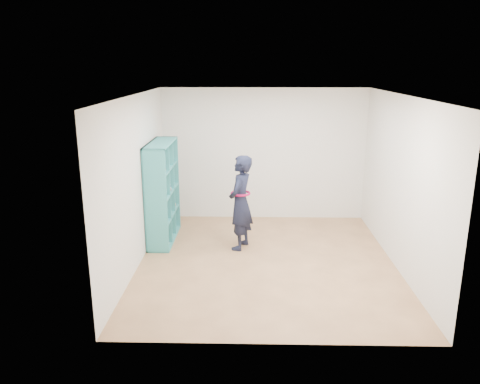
{
  "coord_description": "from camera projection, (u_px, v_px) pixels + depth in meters",
  "views": [
    {
      "loc": [
        -0.26,
        -6.86,
        3.05
      ],
      "look_at": [
        -0.43,
        0.3,
        1.07
      ],
      "focal_mm": 35.0,
      "sensor_mm": 36.0,
      "label": 1
    }
  ],
  "objects": [
    {
      "name": "wall_front",
      "position": [
        275.0,
        236.0,
        4.91
      ],
      "size": [
        4.0,
        0.02,
        2.6
      ],
      "primitive_type": "cube",
      "color": "silver",
      "rests_on": "floor"
    },
    {
      "name": "bookshelf",
      "position": [
        161.0,
        193.0,
        8.17
      ],
      "size": [
        0.38,
        1.31,
        1.75
      ],
      "color": "teal",
      "rests_on": "floor"
    },
    {
      "name": "smartphone",
      "position": [
        234.0,
        194.0,
        7.89
      ],
      "size": [
        0.05,
        0.1,
        0.14
      ],
      "rotation": [
        0.32,
        0.0,
        -0.35
      ],
      "color": "silver",
      "rests_on": "person"
    },
    {
      "name": "wall_left",
      "position": [
        136.0,
        182.0,
        7.12
      ],
      "size": [
        0.02,
        4.5,
        2.6
      ],
      "primitive_type": "cube",
      "color": "silver",
      "rests_on": "floor"
    },
    {
      "name": "person",
      "position": [
        241.0,
        203.0,
        7.79
      ],
      "size": [
        0.55,
        0.68,
        1.6
      ],
      "rotation": [
        0.0,
        0.0,
        -1.89
      ],
      "color": "black",
      "rests_on": "floor"
    },
    {
      "name": "wall_right",
      "position": [
        401.0,
        184.0,
        7.03
      ],
      "size": [
        0.02,
        4.5,
        2.6
      ],
      "primitive_type": "cube",
      "color": "silver",
      "rests_on": "floor"
    },
    {
      "name": "floor",
      "position": [
        266.0,
        262.0,
        7.42
      ],
      "size": [
        4.5,
        4.5,
        0.0
      ],
      "primitive_type": "plane",
      "color": "#895F3E",
      "rests_on": "ground"
    },
    {
      "name": "wall_back",
      "position": [
        264.0,
        155.0,
        9.24
      ],
      "size": [
        4.0,
        0.02,
        2.6
      ],
      "primitive_type": "cube",
      "color": "silver",
      "rests_on": "floor"
    },
    {
      "name": "ceiling",
      "position": [
        269.0,
        95.0,
        6.73
      ],
      "size": [
        4.5,
        4.5,
        0.0
      ],
      "primitive_type": "plane",
      "color": "white",
      "rests_on": "wall_back"
    }
  ]
}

